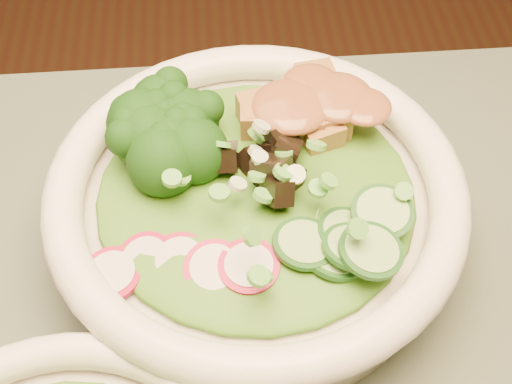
{
  "coord_description": "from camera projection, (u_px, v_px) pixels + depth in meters",
  "views": [
    {
      "loc": [
        -0.26,
        -0.12,
        1.2
      ],
      "look_at": [
        -0.24,
        0.19,
        0.81
      ],
      "focal_mm": 50.0,
      "sensor_mm": 36.0,
      "label": 1
    }
  ],
  "objects": [
    {
      "name": "tofu_cubes",
      "position": [
        311.0,
        119.0,
        0.52
      ],
      "size": [
        0.12,
        0.1,
        0.04
      ],
      "primitive_type": null,
      "rotation": [
        0.0,
        0.0,
        -0.42
      ],
      "color": "olive",
      "rests_on": "salad_bowl"
    },
    {
      "name": "scallion_garnish",
      "position": [
        256.0,
        166.0,
        0.48
      ],
      "size": [
        0.21,
        0.21,
        0.03
      ],
      "primitive_type": null,
      "color": "#58A93B",
      "rests_on": "salad_bowl"
    },
    {
      "name": "broccoli_florets",
      "position": [
        174.0,
        135.0,
        0.51
      ],
      "size": [
        0.11,
        0.11,
        0.05
      ],
      "primitive_type": null,
      "rotation": [
        0.0,
        0.0,
        -0.42
      ],
      "color": "black",
      "rests_on": "salad_bowl"
    },
    {
      "name": "lettuce_bed",
      "position": [
        256.0,
        191.0,
        0.5
      ],
      "size": [
        0.22,
        0.22,
        0.03
      ],
      "primitive_type": "ellipsoid",
      "color": "#296214",
      "rests_on": "salad_bowl"
    },
    {
      "name": "salad_bowl",
      "position": [
        256.0,
        210.0,
        0.51
      ],
      "size": [
        0.3,
        0.3,
        0.08
      ],
      "rotation": [
        0.0,
        0.0,
        -0.42
      ],
      "color": "white",
      "rests_on": "dining_table"
    },
    {
      "name": "mushroom_heap",
      "position": [
        267.0,
        164.0,
        0.49
      ],
      "size": [
        0.1,
        0.1,
        0.04
      ],
      "primitive_type": null,
      "rotation": [
        0.0,
        0.0,
        -0.42
      ],
      "color": "black",
      "rests_on": "salad_bowl"
    },
    {
      "name": "peanut_sauce",
      "position": [
        312.0,
        105.0,
        0.51
      ],
      "size": [
        0.08,
        0.06,
        0.02
      ],
      "primitive_type": "ellipsoid",
      "color": "brown",
      "rests_on": "tofu_cubes"
    },
    {
      "name": "radish_slices",
      "position": [
        197.0,
        262.0,
        0.45
      ],
      "size": [
        0.13,
        0.09,
        0.02
      ],
      "primitive_type": null,
      "rotation": [
        0.0,
        0.0,
        -0.42
      ],
      "color": "#A20C30",
      "rests_on": "salad_bowl"
    },
    {
      "name": "cucumber_slices",
      "position": [
        346.0,
        227.0,
        0.46
      ],
      "size": [
        0.1,
        0.1,
        0.04
      ],
      "primitive_type": null,
      "rotation": [
        0.0,
        0.0,
        -0.42
      ],
      "color": "#9ACC71",
      "rests_on": "salad_bowl"
    }
  ]
}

